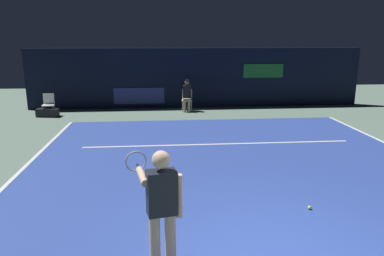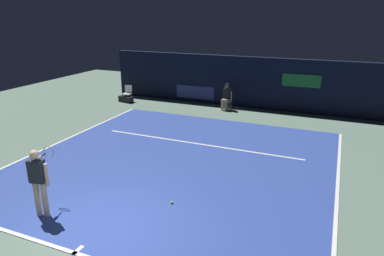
% 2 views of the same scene
% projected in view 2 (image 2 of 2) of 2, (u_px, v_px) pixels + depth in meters
% --- Properties ---
extents(ground_plane, '(29.61, 29.61, 0.00)m').
position_uv_depth(ground_plane, '(178.00, 162.00, 11.55)').
color(ground_plane, slate).
extents(court_surface, '(9.96, 10.12, 0.01)m').
position_uv_depth(court_surface, '(178.00, 162.00, 11.55)').
color(court_surface, '#2D479E').
rests_on(court_surface, ground).
extents(line_baseline, '(9.96, 0.10, 0.01)m').
position_uv_depth(line_baseline, '(75.00, 253.00, 7.17)').
color(line_baseline, white).
rests_on(line_baseline, court_surface).
extents(line_sideline_left, '(0.10, 10.12, 0.01)m').
position_uv_depth(line_sideline_left, '(337.00, 190.00, 9.72)').
color(line_sideline_left, white).
rests_on(line_sideline_left, court_surface).
extents(line_sideline_right, '(0.10, 10.12, 0.01)m').
position_uv_depth(line_sideline_right, '(62.00, 141.00, 13.37)').
color(line_sideline_right, white).
rests_on(line_sideline_right, court_surface).
extents(line_service, '(7.77, 0.10, 0.01)m').
position_uv_depth(line_service, '(198.00, 144.00, 13.09)').
color(line_service, white).
rests_on(line_service, court_surface).
extents(line_centre_mark, '(0.10, 0.30, 0.01)m').
position_uv_depth(line_centre_mark, '(78.00, 250.00, 7.26)').
color(line_centre_mark, white).
rests_on(line_centre_mark, court_surface).
extents(back_wall, '(14.72, 0.33, 2.60)m').
position_uv_depth(back_wall, '(242.00, 82.00, 17.98)').
color(back_wall, black).
rests_on(back_wall, ground).
extents(tennis_player, '(0.76, 0.93, 1.73)m').
position_uv_depth(tennis_player, '(39.00, 179.00, 8.22)').
color(tennis_player, beige).
rests_on(tennis_player, ground).
extents(line_judge_on_chair, '(0.48, 0.56, 1.32)m').
position_uv_depth(line_judge_on_chair, '(226.00, 96.00, 17.52)').
color(line_judge_on_chair, white).
rests_on(line_judge_on_chair, ground).
extents(courtside_chair_near, '(0.48, 0.46, 0.88)m').
position_uv_depth(courtside_chair_near, '(128.00, 92.00, 19.21)').
color(courtside_chair_near, white).
rests_on(courtside_chair_near, ground).
extents(tennis_ball, '(0.07, 0.07, 0.07)m').
position_uv_depth(tennis_ball, '(172.00, 203.00, 9.00)').
color(tennis_ball, '#CCE033').
rests_on(tennis_ball, court_surface).
extents(equipment_bag, '(0.88, 0.46, 0.32)m').
position_uv_depth(equipment_bag, '(126.00, 99.00, 19.16)').
color(equipment_bag, black).
rests_on(equipment_bag, ground).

